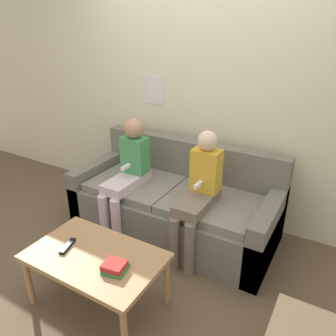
{
  "coord_description": "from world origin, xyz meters",
  "views": [
    {
      "loc": [
        1.33,
        -1.88,
        1.91
      ],
      "look_at": [
        0.0,
        0.41,
        0.72
      ],
      "focal_mm": 35.0,
      "sensor_mm": 36.0,
      "label": 1
    }
  ],
  "objects_px": {
    "couch": "(175,204)",
    "person_left": "(128,171)",
    "coffee_table": "(95,260)",
    "tv_remote": "(68,246)",
    "person_right": "(199,191)"
  },
  "relations": [
    {
      "from": "person_right",
      "to": "tv_remote",
      "type": "relative_size",
      "value": 6.31
    },
    {
      "from": "coffee_table",
      "to": "person_left",
      "type": "distance_m",
      "value": 1.02
    },
    {
      "from": "person_left",
      "to": "person_right",
      "type": "height_order",
      "value": "person_right"
    },
    {
      "from": "coffee_table",
      "to": "person_right",
      "type": "distance_m",
      "value": 1.0
    },
    {
      "from": "person_left",
      "to": "person_right",
      "type": "bearing_deg",
      "value": -0.25
    },
    {
      "from": "person_left",
      "to": "tv_remote",
      "type": "relative_size",
      "value": 6.3
    },
    {
      "from": "couch",
      "to": "tv_remote",
      "type": "height_order",
      "value": "couch"
    },
    {
      "from": "person_right",
      "to": "coffee_table",
      "type": "bearing_deg",
      "value": -111.51
    },
    {
      "from": "couch",
      "to": "person_right",
      "type": "distance_m",
      "value": 0.51
    },
    {
      "from": "person_left",
      "to": "tv_remote",
      "type": "distance_m",
      "value": 0.97
    },
    {
      "from": "couch",
      "to": "coffee_table",
      "type": "distance_m",
      "value": 1.11
    },
    {
      "from": "couch",
      "to": "person_left",
      "type": "bearing_deg",
      "value": -154.14
    },
    {
      "from": "person_right",
      "to": "person_left",
      "type": "bearing_deg",
      "value": 179.75
    },
    {
      "from": "couch",
      "to": "person_left",
      "type": "relative_size",
      "value": 1.76
    },
    {
      "from": "coffee_table",
      "to": "tv_remote",
      "type": "height_order",
      "value": "tv_remote"
    }
  ]
}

